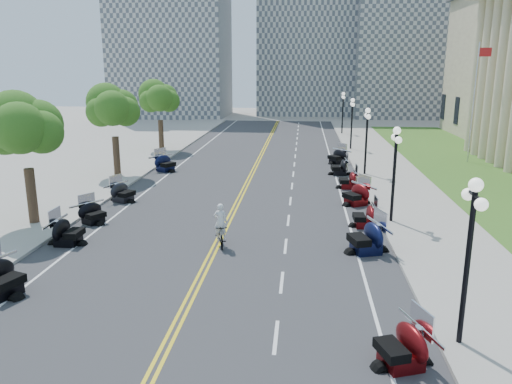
{
  "coord_description": "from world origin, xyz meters",
  "views": [
    {
      "loc": [
        3.89,
        -21.69,
        8.01
      ],
      "look_at": [
        1.62,
        2.16,
        2.0
      ],
      "focal_mm": 35.0,
      "sensor_mm": 36.0,
      "label": 1
    }
  ],
  "objects_px": {
    "flagpole": "(473,104)",
    "motorcycle_n_3": "(402,344)",
    "bicycle": "(221,235)",
    "cyclist_rider": "(220,206)"
  },
  "relations": [
    {
      "from": "flagpole",
      "to": "motorcycle_n_3",
      "type": "bearing_deg",
      "value": -109.91
    },
    {
      "from": "motorcycle_n_3",
      "to": "bicycle",
      "type": "xyz_separation_m",
      "value": [
        -6.48,
        8.91,
        -0.14
      ]
    },
    {
      "from": "bicycle",
      "to": "cyclist_rider",
      "type": "xyz_separation_m",
      "value": [
        0.0,
        0.0,
        1.38
      ]
    },
    {
      "from": "flagpole",
      "to": "motorcycle_n_3",
      "type": "xyz_separation_m",
      "value": [
        -11.29,
        -31.18,
        -4.32
      ]
    },
    {
      "from": "flagpole",
      "to": "cyclist_rider",
      "type": "distance_m",
      "value": 28.66
    },
    {
      "from": "flagpole",
      "to": "bicycle",
      "type": "bearing_deg",
      "value": -128.58
    },
    {
      "from": "flagpole",
      "to": "bicycle",
      "type": "relative_size",
      "value": 5.61
    },
    {
      "from": "bicycle",
      "to": "cyclist_rider",
      "type": "bearing_deg",
      "value": 49.4
    },
    {
      "from": "bicycle",
      "to": "cyclist_rider",
      "type": "height_order",
      "value": "cyclist_rider"
    },
    {
      "from": "cyclist_rider",
      "to": "bicycle",
      "type": "bearing_deg",
      "value": 63.43
    }
  ]
}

